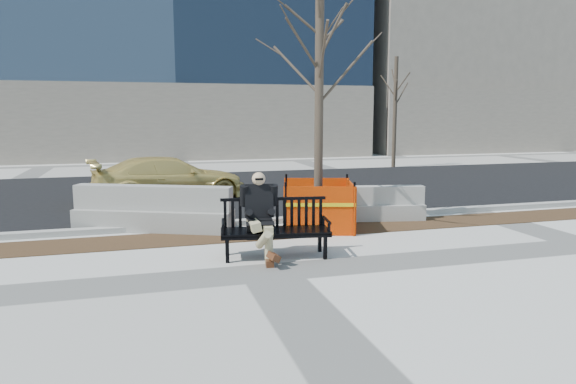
# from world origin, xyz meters

# --- Properties ---
(ground) EXTENTS (120.00, 120.00, 0.00)m
(ground) POSITION_xyz_m (0.00, 0.00, 0.00)
(ground) COLOR beige
(ground) RESTS_ON ground
(mulch_strip) EXTENTS (40.00, 1.20, 0.02)m
(mulch_strip) POSITION_xyz_m (0.00, 2.60, 0.00)
(mulch_strip) COLOR #47301C
(mulch_strip) RESTS_ON ground
(asphalt_street) EXTENTS (60.00, 10.40, 0.01)m
(asphalt_street) POSITION_xyz_m (0.00, 8.80, 0.00)
(asphalt_street) COLOR black
(asphalt_street) RESTS_ON ground
(curb) EXTENTS (60.00, 0.25, 0.12)m
(curb) POSITION_xyz_m (0.00, 3.55, 0.06)
(curb) COLOR #9E9B93
(curb) RESTS_ON ground
(bench) EXTENTS (1.99, 0.96, 1.02)m
(bench) POSITION_xyz_m (0.31, 0.83, 0.00)
(bench) COLOR black
(bench) RESTS_ON ground
(seated_man) EXTENTS (0.79, 1.14, 1.48)m
(seated_man) POSITION_xyz_m (0.05, 0.92, 0.00)
(seated_man) COLOR black
(seated_man) RESTS_ON ground
(tree_fence) EXTENTS (2.74, 2.74, 5.54)m
(tree_fence) POSITION_xyz_m (1.77, 2.76, 0.00)
(tree_fence) COLOR #F33700
(tree_fence) RESTS_ON ground
(sedan) EXTENTS (4.56, 2.44, 1.26)m
(sedan) POSITION_xyz_m (-1.11, 7.37, 0.00)
(sedan) COLOR #D2B85D
(sedan) RESTS_ON ground
(jersey_barrier_left) EXTENTS (3.38, 1.99, 0.97)m
(jersey_barrier_left) POSITION_xyz_m (-1.67, 3.54, 0.00)
(jersey_barrier_left) COLOR gray
(jersey_barrier_left) RESTS_ON ground
(jersey_barrier_right) EXTENTS (2.88, 1.07, 0.81)m
(jersey_barrier_right) POSITION_xyz_m (3.07, 3.30, 0.00)
(jersey_barrier_right) COLOR #9D9A93
(jersey_barrier_right) RESTS_ON ground
(far_tree_right) EXTENTS (2.16, 2.16, 5.40)m
(far_tree_right) POSITION_xyz_m (9.38, 14.05, 0.00)
(far_tree_right) COLOR #45392C
(far_tree_right) RESTS_ON ground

